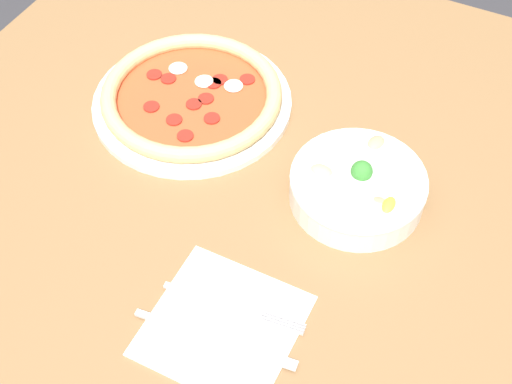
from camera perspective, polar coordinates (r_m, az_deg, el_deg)
ground_plane at (r=1.74m, az=-1.15°, el=-13.24°), size 8.00×8.00×0.00m
dining_table at (r=1.20m, az=-1.62°, el=0.32°), size 1.04×1.03×0.74m
pizza at (r=1.18m, az=-5.15°, el=7.57°), size 0.33×0.33×0.04m
bowl at (r=1.04m, az=8.14°, el=0.49°), size 0.20×0.20×0.07m
napkin at (r=0.93m, az=-2.64°, el=-10.61°), size 0.19×0.19×0.00m
fork at (r=0.94m, az=-1.97°, el=-9.13°), size 0.03×0.20×0.00m
knife at (r=0.92m, az=-3.91°, el=-11.44°), size 0.04×0.22×0.01m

